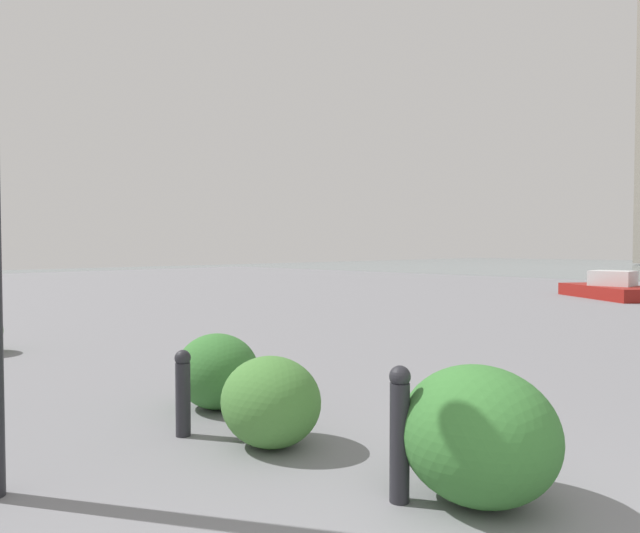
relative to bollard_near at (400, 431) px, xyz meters
The scene contains 6 objects.
bollard_near is the anchor object (origin of this frame).
bollard_mid 1.98m from the bollard_near, ahead, with size 0.13×0.13×0.70m.
shrub_low 0.47m from the bollard_near, 136.76° to the right, with size 0.97×0.87×0.82m.
shrub_round 2.44m from the bollard_near, ahead, with size 0.84×0.75×0.71m.
shrub_tall 1.27m from the bollard_near, ahead, with size 0.81×0.73×0.69m.
boat 15.93m from the bollard_near, 77.32° to the right, with size 3.49×3.20×0.95m.
Camera 1 is at (-0.19, 1.67, 1.53)m, focal length 31.42 mm.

